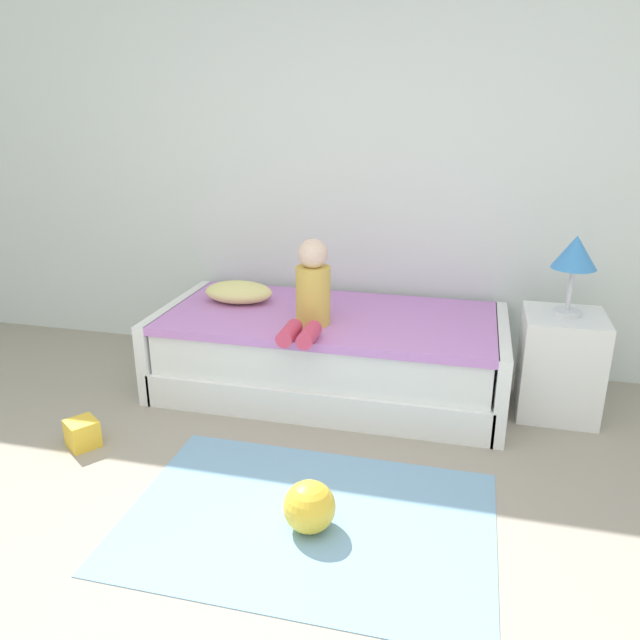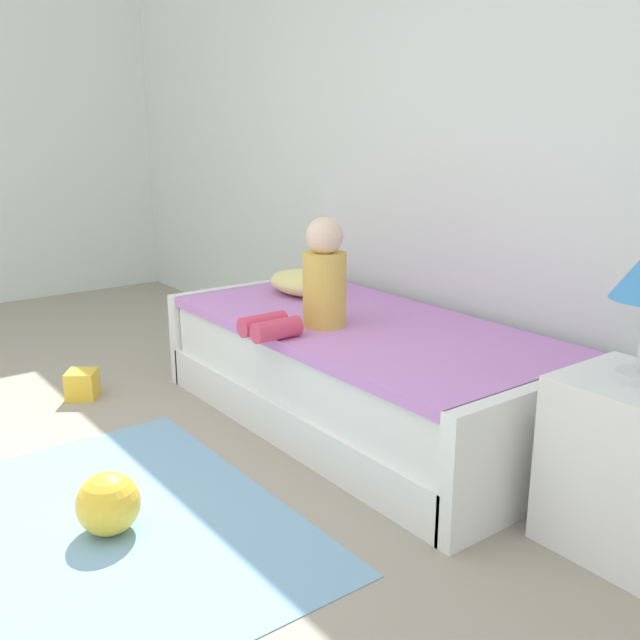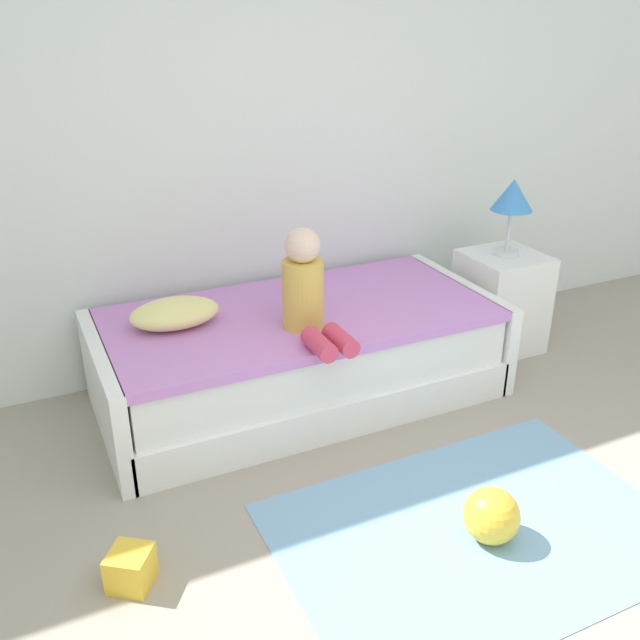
{
  "view_description": "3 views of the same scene",
  "coord_description": "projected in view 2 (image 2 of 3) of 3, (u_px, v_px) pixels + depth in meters",
  "views": [
    {
      "loc": [
        0.81,
        -1.49,
        1.75
      ],
      "look_at": [
        0.01,
        1.75,
        0.55
      ],
      "focal_mm": 35.02,
      "sensor_mm": 36.0,
      "label": 1
    },
    {
      "loc": [
        2.48,
        -0.11,
        1.4
      ],
      "look_at": [
        0.01,
        1.75,
        0.55
      ],
      "focal_mm": 40.15,
      "sensor_mm": 36.0,
      "label": 2
    },
    {
      "loc": [
        -1.29,
        -1.0,
        1.94
      ],
      "look_at": [
        0.01,
        1.75,
        0.55
      ],
      "focal_mm": 38.66,
      "sensor_mm": 36.0,
      "label": 3
    }
  ],
  "objects": [
    {
      "name": "area_rug",
      "position": [
        122.0,
        524.0,
        2.59
      ],
      "size": [
        1.6,
        1.1,
        0.01
      ],
      "primitive_type": "cube",
      "color": "#7AA8CC",
      "rests_on": "ground"
    },
    {
      "name": "child_figure",
      "position": [
        316.0,
        283.0,
        3.22
      ],
      "size": [
        0.2,
        0.51,
        0.5
      ],
      "color": "gold",
      "rests_on": "bed"
    },
    {
      "name": "toy_ball",
      "position": [
        108.0,
        503.0,
        2.51
      ],
      "size": [
        0.23,
        0.23,
        0.23
      ],
      "primitive_type": "sphere",
      "color": "yellow",
      "rests_on": "ground"
    },
    {
      "name": "nightstand",
      "position": [
        628.0,
        465.0,
        2.39
      ],
      "size": [
        0.44,
        0.44,
        0.6
      ],
      "primitive_type": "cube",
      "color": "white",
      "rests_on": "ground"
    },
    {
      "name": "wall_rear",
      "position": [
        459.0,
        113.0,
        3.47
      ],
      "size": [
        7.2,
        0.1,
        2.9
      ],
      "primitive_type": "cube",
      "color": "silver",
      "rests_on": "ground"
    },
    {
      "name": "pillow",
      "position": [
        302.0,
        283.0,
        3.89
      ],
      "size": [
        0.44,
        0.3,
        0.13
      ],
      "primitive_type": "ellipsoid",
      "color": "#F2E58C",
      "rests_on": "bed"
    },
    {
      "name": "toy_block",
      "position": [
        82.0,
        384.0,
        3.76
      ],
      "size": [
        0.21,
        0.21,
        0.15
      ],
      "primitive_type": "cube",
      "rotation": [
        0.0,
        0.0,
        0.95
      ],
      "color": "yellow",
      "rests_on": "ground"
    },
    {
      "name": "bed",
      "position": [
        362.0,
        373.0,
        3.43
      ],
      "size": [
        2.11,
        1.0,
        0.5
      ],
      "color": "white",
      "rests_on": "ground"
    }
  ]
}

